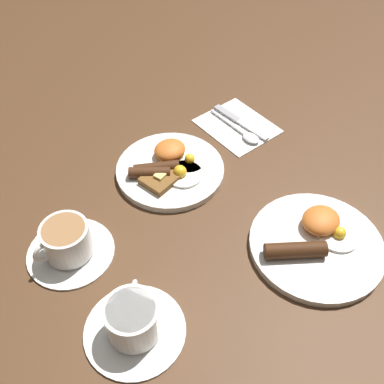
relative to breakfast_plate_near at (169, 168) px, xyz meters
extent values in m
plane|color=#4C301C|center=(0.00, 0.00, -0.01)|extent=(3.00, 3.00, 0.00)
cylinder|color=white|center=(0.00, 0.00, -0.01)|extent=(0.24, 0.24, 0.01)
cylinder|color=white|center=(-0.04, 0.02, 0.00)|extent=(0.07, 0.07, 0.01)
sphere|color=yellow|center=(-0.04, 0.02, 0.01)|extent=(0.02, 0.02, 0.02)
cylinder|color=white|center=(-0.01, 0.04, 0.00)|extent=(0.08, 0.08, 0.01)
sphere|color=yellow|center=(-0.01, 0.04, 0.01)|extent=(0.03, 0.03, 0.03)
ellipsoid|color=orange|center=(-0.03, -0.03, 0.02)|extent=(0.07, 0.06, 0.03)
cylinder|color=#452513|center=(0.05, -0.01, 0.01)|extent=(0.08, 0.08, 0.02)
cylinder|color=#3F2210|center=(0.03, -0.01, 0.01)|extent=(0.10, 0.07, 0.02)
cube|color=brown|center=(0.04, 0.02, 0.01)|extent=(0.08, 0.07, 0.01)
cube|color=#F4E072|center=(0.04, 0.02, 0.02)|extent=(0.02, 0.02, 0.01)
cylinder|color=white|center=(-0.08, 0.34, -0.01)|extent=(0.25, 0.25, 0.01)
cylinder|color=white|center=(-0.12, 0.36, 0.00)|extent=(0.08, 0.08, 0.01)
sphere|color=yellow|center=(-0.12, 0.36, 0.01)|extent=(0.02, 0.02, 0.02)
ellipsoid|color=orange|center=(-0.12, 0.32, 0.02)|extent=(0.08, 0.07, 0.03)
cylinder|color=#3E210F|center=(-0.03, 0.33, 0.02)|extent=(0.11, 0.09, 0.03)
cylinder|color=white|center=(0.28, 0.05, -0.01)|extent=(0.16, 0.16, 0.01)
cylinder|color=white|center=(0.28, 0.05, 0.03)|extent=(0.09, 0.09, 0.06)
cylinder|color=#9E7047|center=(0.28, 0.05, 0.06)|extent=(0.08, 0.08, 0.00)
torus|color=white|center=(0.32, 0.05, 0.03)|extent=(0.04, 0.01, 0.04)
cylinder|color=white|center=(0.28, 0.25, -0.01)|extent=(0.17, 0.17, 0.01)
cylinder|color=white|center=(0.28, 0.25, 0.03)|extent=(0.09, 0.09, 0.07)
cylinder|color=#9E7047|center=(0.28, 0.25, 0.06)|extent=(0.08, 0.08, 0.00)
torus|color=white|center=(0.25, 0.22, 0.03)|extent=(0.04, 0.04, 0.05)
cube|color=white|center=(-0.22, -0.02, -0.01)|extent=(0.15, 0.18, 0.01)
cube|color=silver|center=(-0.24, 0.02, -0.01)|extent=(0.02, 0.09, 0.00)
cube|color=#9E9EA3|center=(-0.24, -0.06, -0.01)|extent=(0.02, 0.08, 0.01)
ellipsoid|color=silver|center=(-0.21, 0.04, 0.00)|extent=(0.03, 0.05, 0.01)
cube|color=silver|center=(-0.21, -0.04, -0.01)|extent=(0.01, 0.12, 0.00)
camera|label=1|loc=(0.42, 0.56, 0.68)|focal=42.00mm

